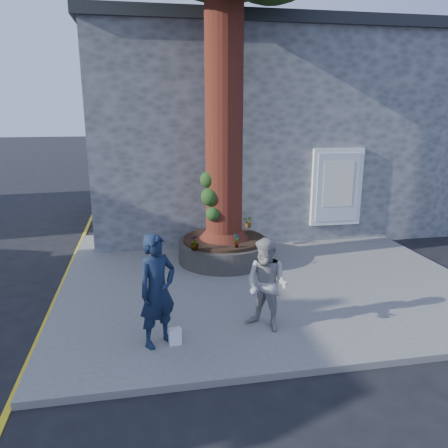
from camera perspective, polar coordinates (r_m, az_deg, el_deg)
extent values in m
plane|color=black|center=(9.28, -2.60, -9.79)|extent=(120.00, 120.00, 0.00)
cube|color=slate|center=(10.45, 4.82, -6.59)|extent=(9.00, 8.00, 0.12)
cube|color=yellow|center=(10.30, -20.67, -8.21)|extent=(0.10, 30.00, 0.01)
cube|color=#545759|center=(16.01, 2.57, 11.68)|extent=(10.00, 8.00, 6.00)
cube|color=black|center=(16.15, 2.70, 22.90)|extent=(10.30, 8.30, 0.30)
cube|color=white|center=(12.92, 14.51, 4.68)|extent=(1.50, 0.12, 2.20)
cube|color=silver|center=(12.86, 14.62, 4.63)|extent=(1.25, 0.04, 1.95)
cube|color=silver|center=(12.83, 14.69, 5.06)|extent=(0.90, 0.02, 1.30)
cube|color=#545759|center=(19.47, 26.59, 10.71)|extent=(6.00, 8.00, 6.00)
cylinder|color=black|center=(11.11, -0.01, -3.48)|extent=(2.30, 2.30, 0.52)
cylinder|color=black|center=(11.02, -0.01, -1.99)|extent=(2.04, 2.04, 0.08)
cylinder|color=#461611|center=(10.57, -0.01, 18.09)|extent=(0.90, 0.90, 7.50)
cone|color=#461611|center=(10.91, -0.01, -0.03)|extent=(1.24, 1.24, 0.70)
sphere|color=#1B3B13|center=(10.49, -1.85, 3.56)|extent=(0.44, 0.44, 0.44)
sphere|color=#1B3B13|center=(10.48, -1.42, 1.32)|extent=(0.36, 0.36, 0.36)
sphere|color=#1B3B13|center=(10.53, -2.08, 5.82)|extent=(0.40, 0.40, 0.40)
imported|color=#132036|center=(7.11, -8.69, -8.60)|extent=(0.82, 0.75, 1.87)
imported|color=#A09D99|center=(7.59, 5.60, -7.93)|extent=(1.00, 1.00, 1.63)
cube|color=white|center=(7.41, -6.42, -14.37)|extent=(0.21, 0.14, 0.28)
imported|color=gray|center=(10.18, 1.63, -2.17)|extent=(0.21, 0.22, 0.34)
imported|color=gray|center=(11.73, -1.66, 0.17)|extent=(0.28, 0.28, 0.37)
imported|color=gray|center=(10.03, -3.88, -2.44)|extent=(0.22, 0.22, 0.35)
imported|color=gray|center=(11.94, 3.24, 0.32)|extent=(0.39, 0.39, 0.33)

